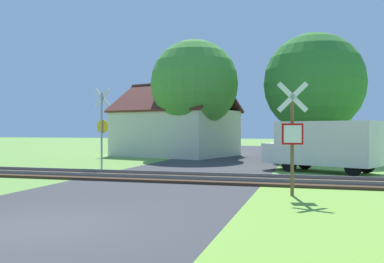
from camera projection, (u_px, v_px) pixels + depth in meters
ground_plane at (35, 228)px, 8.13m from camera, size 160.00×160.00×0.00m
road_asphalt at (88, 209)px, 10.05m from camera, size 6.93×80.00×0.01m
rail_track at (172, 178)px, 16.18m from camera, size 60.00×2.60×0.22m
stop_sign_near at (292, 133)px, 12.08m from camera, size 0.87×0.21×3.23m
crossing_sign_far at (102, 124)px, 19.97m from camera, size 0.86×0.21×3.81m
house at (176, 131)px, 30.55m from camera, size 9.32×8.27×5.30m
tree_center at (194, 84)px, 28.46m from camera, size 5.85×5.85×7.86m
tree_right at (314, 83)px, 26.23m from camera, size 6.18×6.18×7.81m
mail_truck at (323, 144)px, 18.80m from camera, size 5.22×3.78×2.24m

